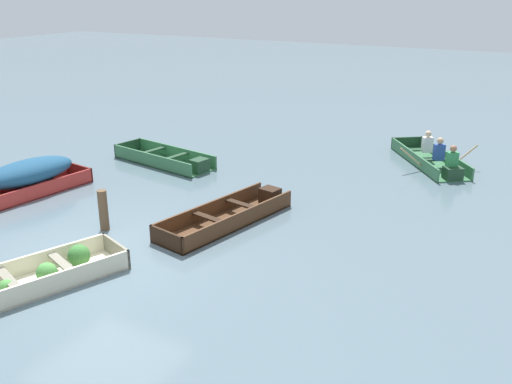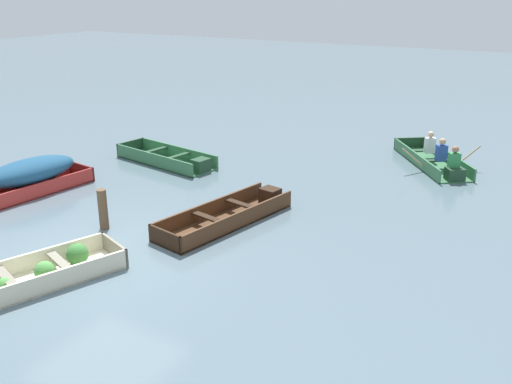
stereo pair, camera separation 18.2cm
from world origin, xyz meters
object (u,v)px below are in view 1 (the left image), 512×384
(skiff_green_outer_moored, at_px, (167,160))
(mooring_post, at_px, (103,210))
(skiff_dark_varnish_mid_moored, at_px, (230,215))
(rowboat_green_with_crew, at_px, (432,159))
(skiff_red_near_moored, at_px, (28,175))
(dinghy_cream_foreground, at_px, (37,277))

(skiff_green_outer_moored, distance_m, mooring_post, 4.65)
(skiff_dark_varnish_mid_moored, relative_size, rowboat_green_with_crew, 1.07)
(skiff_red_near_moored, height_order, mooring_post, mooring_post)
(dinghy_cream_foreground, bearing_deg, skiff_red_near_moored, 140.29)
(skiff_red_near_moored, distance_m, skiff_dark_varnish_mid_moored, 5.30)
(skiff_green_outer_moored, relative_size, mooring_post, 3.79)
(skiff_red_near_moored, xyz_separation_m, rowboat_green_with_crew, (8.19, 6.96, -0.25))
(dinghy_cream_foreground, relative_size, skiff_red_near_moored, 1.05)
(skiff_red_near_moored, bearing_deg, skiff_green_outer_moored, 66.83)
(dinghy_cream_foreground, xyz_separation_m, skiff_dark_varnish_mid_moored, (1.46, 3.97, -0.02))
(skiff_green_outer_moored, xyz_separation_m, mooring_post, (1.63, -4.35, 0.30))
(skiff_green_outer_moored, bearing_deg, skiff_dark_varnish_mid_moored, -36.09)
(rowboat_green_with_crew, bearing_deg, mooring_post, -122.98)
(skiff_red_near_moored, bearing_deg, dinghy_cream_foreground, -39.71)
(rowboat_green_with_crew, height_order, mooring_post, rowboat_green_with_crew)
(skiff_dark_varnish_mid_moored, bearing_deg, skiff_green_outer_moored, 143.91)
(rowboat_green_with_crew, xyz_separation_m, mooring_post, (-5.04, -7.77, 0.22))
(skiff_red_near_moored, relative_size, rowboat_green_with_crew, 0.92)
(mooring_post, bearing_deg, dinghy_cream_foreground, -75.26)
(skiff_green_outer_moored, bearing_deg, skiff_red_near_moored, -113.17)
(skiff_red_near_moored, relative_size, skiff_dark_varnish_mid_moored, 0.86)
(skiff_red_near_moored, bearing_deg, skiff_dark_varnish_mid_moored, 9.24)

